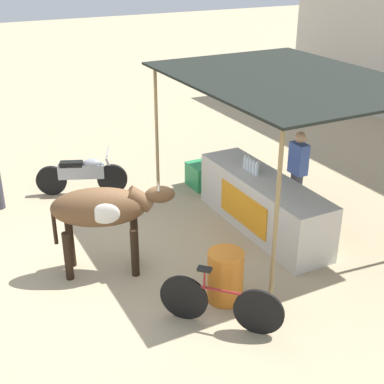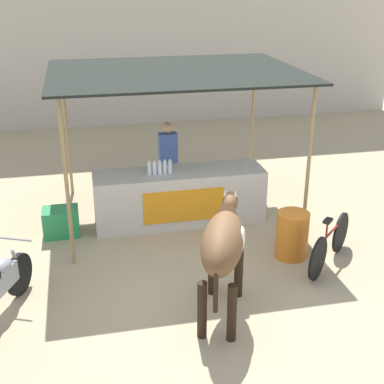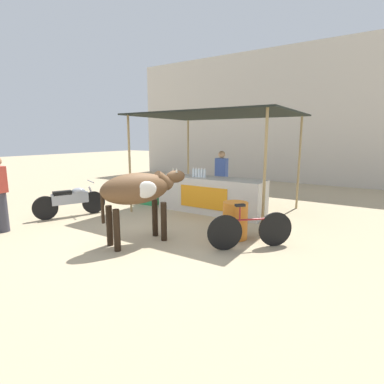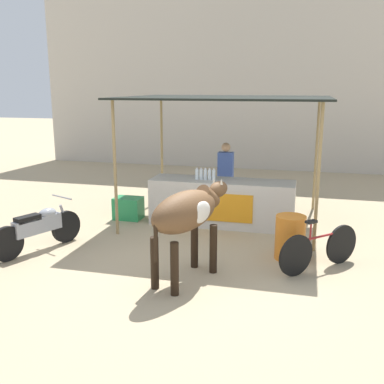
% 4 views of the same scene
% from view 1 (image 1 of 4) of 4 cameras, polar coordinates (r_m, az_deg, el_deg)
% --- Properties ---
extents(ground_plane, '(60.00, 60.00, 0.00)m').
position_cam_1_polar(ground_plane, '(8.62, -4.87, -7.10)').
color(ground_plane, tan).
extents(stall_counter, '(3.00, 0.82, 0.96)m').
position_cam_1_polar(stall_counter, '(9.32, 7.55, -1.25)').
color(stall_counter, beige).
rests_on(stall_counter, ground).
extents(stall_awning, '(4.20, 3.20, 2.66)m').
position_cam_1_polar(stall_awning, '(8.80, 9.97, 11.36)').
color(stall_awning, black).
rests_on(stall_awning, ground).
extents(water_bottle_row, '(0.43, 0.07, 0.25)m').
position_cam_1_polar(water_bottle_row, '(9.32, 6.30, 2.82)').
color(water_bottle_row, silver).
rests_on(water_bottle_row, stall_counter).
extents(vendor_behind_counter, '(0.34, 0.22, 1.65)m').
position_cam_1_polar(vendor_behind_counter, '(9.64, 11.15, 1.80)').
color(vendor_behind_counter, '#383842').
rests_on(vendor_behind_counter, ground).
extents(cooler_box, '(0.60, 0.44, 0.48)m').
position_cam_1_polar(cooler_box, '(10.98, 0.94, 1.78)').
color(cooler_box, '#268C4C').
rests_on(cooler_box, ground).
extents(water_barrel, '(0.51, 0.51, 0.75)m').
position_cam_1_polar(water_barrel, '(7.52, 3.57, -8.95)').
color(water_barrel, orange).
rests_on(water_barrel, ground).
extents(cow, '(1.01, 1.82, 1.44)m').
position_cam_1_polar(cow, '(7.91, -9.41, -1.91)').
color(cow, brown).
rests_on(cow, ground).
extents(motorcycle_parked, '(0.87, 1.69, 0.90)m').
position_cam_1_polar(motorcycle_parked, '(10.80, -11.59, 1.93)').
color(motorcycle_parked, black).
rests_on(motorcycle_parked, ground).
extents(bicycle_leaning, '(1.21, 1.20, 0.85)m').
position_cam_1_polar(bicycle_leaning, '(7.05, 3.02, -11.78)').
color(bicycle_leaning, black).
rests_on(bicycle_leaning, ground).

